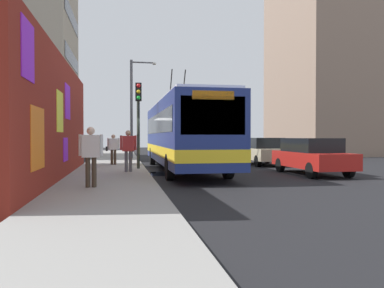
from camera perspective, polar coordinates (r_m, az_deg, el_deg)
ground_plane at (r=18.77m, az=-7.00°, el=-3.93°), size 80.00×80.00×0.00m
sidewalk_slab at (r=18.74m, az=-11.90°, el=-3.73°), size 48.00×3.20×0.15m
graffiti_wall at (r=14.98m, az=-19.02°, el=3.47°), size 14.31×0.32×4.55m
building_far_left at (r=32.36m, az=-25.25°, el=11.57°), size 9.11×8.70×15.16m
building_far_right at (r=38.25m, az=18.39°, el=11.23°), size 11.05×6.60×16.82m
city_bus at (r=18.61m, az=-1.42°, el=1.78°), size 12.73×2.57×5.14m
parked_car_red at (r=17.41m, az=17.37°, el=-1.61°), size 4.55×1.83×1.58m
parked_car_champagne at (r=22.72m, az=10.50°, el=-0.96°), size 4.32×1.89×1.58m
pedestrian_midblock at (r=20.88m, az=-11.66°, el=-0.45°), size 0.22×0.73×1.61m
pedestrian_at_curb at (r=16.50m, az=-9.48°, el=-0.45°), size 0.24×0.70×1.77m
pedestrian_near_wall at (r=11.65m, az=-14.84°, el=-1.06°), size 0.24×0.70×1.78m
traffic_light at (r=18.00m, az=-8.00°, el=4.95°), size 0.49×0.28×4.01m
street_lamp at (r=26.62m, az=-8.60°, el=6.20°), size 0.44×1.78×6.74m
curbside_puddle at (r=17.04m, az=-4.61°, el=-4.43°), size 2.09×2.09×0.00m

